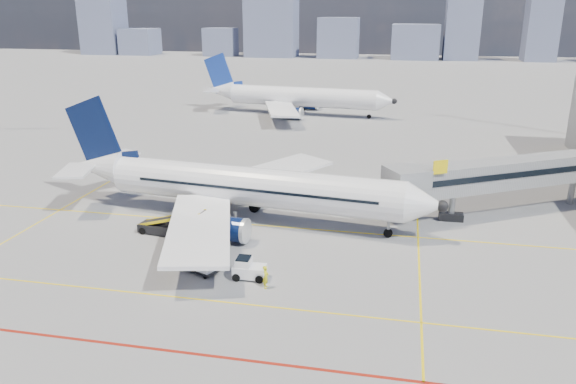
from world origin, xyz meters
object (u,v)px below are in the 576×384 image
at_px(main_aircraft, 238,186).
at_px(ramp_worker, 266,277).
at_px(second_aircraft, 295,97).
at_px(belt_loader, 165,227).
at_px(cargo_dolly, 198,259).
at_px(baggage_tug, 248,268).

bearing_deg(main_aircraft, ramp_worker, -58.96).
xyz_separation_m(second_aircraft, belt_loader, (0.08, -59.15, -2.56)).
bearing_deg(main_aircraft, cargo_dolly, -82.48).
bearing_deg(cargo_dolly, main_aircraft, 114.43).
height_order(main_aircraft, baggage_tug, main_aircraft).
relative_size(belt_loader, ramp_worker, 3.84).
distance_m(belt_loader, ramp_worker, 13.39).
relative_size(second_aircraft, baggage_tug, 15.38).
relative_size(main_aircraft, cargo_dolly, 10.30).
relative_size(cargo_dolly, belt_loader, 0.56).
bearing_deg(ramp_worker, main_aircraft, 20.80).
height_order(baggage_tug, belt_loader, belt_loader).
xyz_separation_m(main_aircraft, ramp_worker, (5.67, -12.57, -2.39)).
distance_m(baggage_tug, belt_loader, 11.43).
bearing_deg(ramp_worker, second_aircraft, 5.81).
bearing_deg(belt_loader, main_aircraft, 50.50).
height_order(baggage_tug, cargo_dolly, cargo_dolly).
relative_size(second_aircraft, belt_loader, 5.73).
distance_m(cargo_dolly, ramp_worker, 5.73).
xyz_separation_m(second_aircraft, baggage_tug, (9.36, -65.83, -2.45)).
xyz_separation_m(baggage_tug, belt_loader, (-9.27, 6.68, -0.12)).
height_order(second_aircraft, baggage_tug, second_aircraft).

